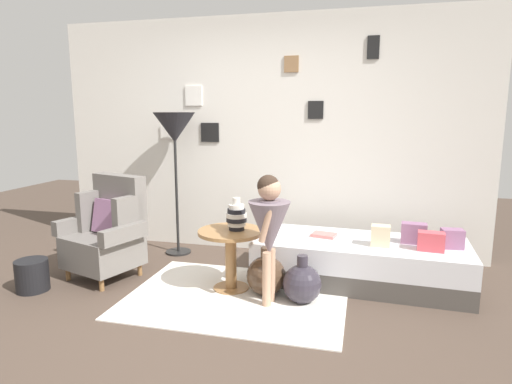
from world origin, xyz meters
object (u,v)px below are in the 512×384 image
object	(u,v)px
demijohn_far	(302,283)
floor_lamp	(175,132)
vase_striped	(236,217)
armchair	(108,232)
book_on_daybed	(324,235)
demijohn_near	(266,275)
daybed	(360,262)
person_child	(269,224)
side_table	(231,247)
magazine_basket	(32,275)

from	to	relation	value
demijohn_far	floor_lamp	bearing A→B (deg)	147.82
vase_striped	demijohn_far	distance (m)	0.80
armchair	floor_lamp	bearing A→B (deg)	66.67
vase_striped	book_on_daybed	size ratio (longest dim) A/B	1.31
vase_striped	demijohn_near	world-z (taller)	vase_striped
demijohn_near	daybed	bearing A→B (deg)	31.97
daybed	demijohn_near	distance (m)	0.92
armchair	person_child	size ratio (longest dim) A/B	0.90
side_table	floor_lamp	bearing A→B (deg)	136.36
armchair	vase_striped	size ratio (longest dim) A/B	3.37
side_table	vase_striped	world-z (taller)	vase_striped
daybed	magazine_basket	bearing A→B (deg)	-162.15
armchair	book_on_daybed	bearing A→B (deg)	13.26
person_child	demijohn_near	xyz separation A→B (m)	(-0.07, 0.18, -0.51)
side_table	vase_striped	xyz separation A→B (m)	(0.05, 0.03, 0.27)
vase_striped	side_table	bearing A→B (deg)	-151.43
floor_lamp	person_child	bearing A→B (deg)	-39.81
daybed	demijohn_near	bearing A→B (deg)	-148.03
vase_striped	book_on_daybed	bearing A→B (deg)	33.90
daybed	person_child	world-z (taller)	person_child
demijohn_far	person_child	bearing A→B (deg)	-159.19
armchair	book_on_daybed	distance (m)	2.06
armchair	floor_lamp	size ratio (longest dim) A/B	0.62
book_on_daybed	side_table	bearing A→B (deg)	-146.41
vase_striped	armchair	bearing A→B (deg)	179.51
armchair	demijohn_near	bearing A→B (deg)	-2.68
floor_lamp	demijohn_near	distance (m)	1.92
side_table	magazine_basket	bearing A→B (deg)	-165.01
vase_striped	floor_lamp	distance (m)	1.43
demijohn_near	person_child	bearing A→B (deg)	-70.58
armchair	side_table	bearing A→B (deg)	-1.70
demijohn_far	armchair	bearing A→B (deg)	175.18
demijohn_near	book_on_daybed	bearing A→B (deg)	51.24
side_table	vase_striped	distance (m)	0.28
armchair	demijohn_far	distance (m)	1.92
daybed	vase_striped	world-z (taller)	vase_striped
daybed	demijohn_far	bearing A→B (deg)	-128.43
armchair	demijohn_near	size ratio (longest dim) A/B	2.28
daybed	floor_lamp	xyz separation A→B (m)	(-2.00, 0.40, 1.16)
floor_lamp	magazine_basket	size ratio (longest dim) A/B	5.59
floor_lamp	magazine_basket	world-z (taller)	floor_lamp
vase_striped	person_child	world-z (taller)	person_child
daybed	demijohn_far	distance (m)	0.73
vase_striped	person_child	bearing A→B (deg)	-35.50
book_on_daybed	person_child	bearing A→B (deg)	-117.06
side_table	person_child	distance (m)	0.54
floor_lamp	daybed	bearing A→B (deg)	-11.30
armchair	person_child	xyz separation A→B (m)	(1.63, -0.26, 0.25)
side_table	daybed	bearing A→B (deg)	22.08
side_table	vase_striped	bearing A→B (deg)	28.57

